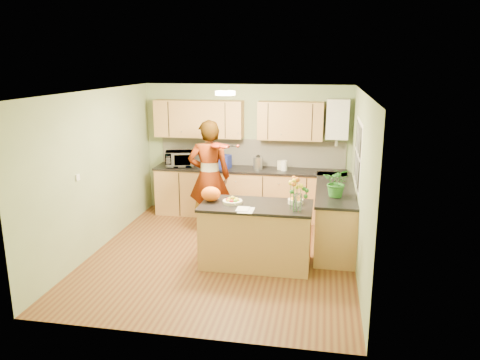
# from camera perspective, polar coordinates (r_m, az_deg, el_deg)

# --- Properties ---
(floor) EXTENTS (4.50, 4.50, 0.00)m
(floor) POSITION_cam_1_polar(r_m,az_deg,el_deg) (7.36, -2.15, -9.11)
(floor) COLOR #582E19
(floor) RESTS_ON ground
(ceiling) EXTENTS (4.00, 4.50, 0.02)m
(ceiling) POSITION_cam_1_polar(r_m,az_deg,el_deg) (6.77, -2.35, 10.72)
(ceiling) COLOR white
(ceiling) RESTS_ON wall_back
(wall_back) EXTENTS (4.00, 0.02, 2.50)m
(wall_back) POSITION_cam_1_polar(r_m,az_deg,el_deg) (9.12, 0.81, 3.73)
(wall_back) COLOR gray
(wall_back) RESTS_ON floor
(wall_front) EXTENTS (4.00, 0.02, 2.50)m
(wall_front) POSITION_cam_1_polar(r_m,az_deg,el_deg) (4.88, -7.98, -5.88)
(wall_front) COLOR gray
(wall_front) RESTS_ON floor
(wall_left) EXTENTS (0.02, 4.50, 2.50)m
(wall_left) POSITION_cam_1_polar(r_m,az_deg,el_deg) (7.63, -17.07, 1.01)
(wall_left) COLOR gray
(wall_left) RESTS_ON floor
(wall_right) EXTENTS (0.02, 4.50, 2.50)m
(wall_right) POSITION_cam_1_polar(r_m,az_deg,el_deg) (6.82, 14.39, -0.35)
(wall_right) COLOR gray
(wall_right) RESTS_ON floor
(back_counter) EXTENTS (3.64, 0.62, 0.94)m
(back_counter) POSITION_cam_1_polar(r_m,az_deg,el_deg) (8.99, 1.10, -1.52)
(back_counter) COLOR #B27E47
(back_counter) RESTS_ON floor
(right_counter) EXTENTS (0.62, 2.24, 0.94)m
(right_counter) POSITION_cam_1_polar(r_m,az_deg,el_deg) (7.84, 11.45, -4.22)
(right_counter) COLOR #B27E47
(right_counter) RESTS_ON floor
(splashback) EXTENTS (3.60, 0.02, 0.52)m
(splashback) POSITION_cam_1_polar(r_m,az_deg,el_deg) (9.10, 1.41, 3.39)
(splashback) COLOR beige
(splashback) RESTS_ON back_counter
(upper_cabinets) EXTENTS (3.20, 0.34, 0.70)m
(upper_cabinets) POSITION_cam_1_polar(r_m,az_deg,el_deg) (8.89, -0.49, 7.38)
(upper_cabinets) COLOR #B27E47
(upper_cabinets) RESTS_ON wall_back
(boiler) EXTENTS (0.40, 0.30, 0.86)m
(boiler) POSITION_cam_1_polar(r_m,az_deg,el_deg) (8.74, 11.79, 7.27)
(boiler) COLOR white
(boiler) RESTS_ON wall_back
(window_right) EXTENTS (0.01, 1.30, 1.05)m
(window_right) POSITION_cam_1_polar(r_m,az_deg,el_deg) (7.34, 14.18, 3.09)
(window_right) COLOR white
(window_right) RESTS_ON wall_right
(light_switch) EXTENTS (0.02, 0.09, 0.09)m
(light_switch) POSITION_cam_1_polar(r_m,az_deg,el_deg) (7.10, -19.17, 0.30)
(light_switch) COLOR white
(light_switch) RESTS_ON wall_left
(ceiling_lamp) EXTENTS (0.30, 0.30, 0.07)m
(ceiling_lamp) POSITION_cam_1_polar(r_m,az_deg,el_deg) (7.06, -1.81, 10.55)
(ceiling_lamp) COLOR #FFEABF
(ceiling_lamp) RESTS_ON ceiling
(peninsula_island) EXTENTS (1.61, 0.82, 0.92)m
(peninsula_island) POSITION_cam_1_polar(r_m,az_deg,el_deg) (6.88, 1.97, -6.65)
(peninsula_island) COLOR #B27E47
(peninsula_island) RESTS_ON floor
(fruit_dish) EXTENTS (0.28, 0.28, 0.10)m
(fruit_dish) POSITION_cam_1_polar(r_m,az_deg,el_deg) (6.78, -0.92, -2.51)
(fruit_dish) COLOR beige
(fruit_dish) RESTS_ON peninsula_island
(orange_bowl) EXTENTS (0.22, 0.22, 0.13)m
(orange_bowl) POSITION_cam_1_polar(r_m,az_deg,el_deg) (6.81, 6.78, -2.42)
(orange_bowl) COLOR beige
(orange_bowl) RESTS_ON peninsula_island
(flower_vase) EXTENTS (0.28, 0.28, 0.52)m
(flower_vase) POSITION_cam_1_polar(r_m,az_deg,el_deg) (6.41, 7.12, -0.80)
(flower_vase) COLOR silver
(flower_vase) RESTS_ON peninsula_island
(orange_bag) EXTENTS (0.35, 0.32, 0.22)m
(orange_bag) POSITION_cam_1_polar(r_m,az_deg,el_deg) (6.87, -3.58, -1.71)
(orange_bag) COLOR orange
(orange_bag) RESTS_ON peninsula_island
(papers) EXTENTS (0.21, 0.29, 0.01)m
(papers) POSITION_cam_1_polar(r_m,az_deg,el_deg) (6.46, 0.74, -3.68)
(papers) COLOR white
(papers) RESTS_ON peninsula_island
(violinist) EXTENTS (0.79, 0.60, 1.97)m
(violinist) POSITION_cam_1_polar(r_m,az_deg,el_deg) (8.07, -3.76, 0.40)
(violinist) COLOR #DDA987
(violinist) RESTS_ON floor
(violin) EXTENTS (0.70, 0.61, 0.18)m
(violin) POSITION_cam_1_polar(r_m,az_deg,el_deg) (7.69, -2.78, 4.23)
(violin) COLOR #4E0C04
(violin) RESTS_ON violinist
(microwave) EXTENTS (0.61, 0.49, 0.29)m
(microwave) POSITION_cam_1_polar(r_m,az_deg,el_deg) (9.12, -7.38, 2.57)
(microwave) COLOR white
(microwave) RESTS_ON back_counter
(blue_box) EXTENTS (0.35, 0.29, 0.25)m
(blue_box) POSITION_cam_1_polar(r_m,az_deg,el_deg) (8.90, -2.22, 2.27)
(blue_box) COLOR navy
(blue_box) RESTS_ON back_counter
(kettle) EXTENTS (0.17, 0.17, 0.32)m
(kettle) POSITION_cam_1_polar(r_m,az_deg,el_deg) (8.79, 2.20, 2.14)
(kettle) COLOR #BABABE
(kettle) RESTS_ON back_counter
(jar_cream) EXTENTS (0.13, 0.13, 0.16)m
(jar_cream) POSITION_cam_1_polar(r_m,az_deg,el_deg) (8.83, 4.89, 1.83)
(jar_cream) COLOR beige
(jar_cream) RESTS_ON back_counter
(jar_white) EXTENTS (0.15, 0.15, 0.19)m
(jar_white) POSITION_cam_1_polar(r_m,az_deg,el_deg) (8.74, 5.38, 1.77)
(jar_white) COLOR white
(jar_white) RESTS_ON back_counter
(potted_plant) EXTENTS (0.48, 0.44, 0.45)m
(potted_plant) POSITION_cam_1_polar(r_m,az_deg,el_deg) (7.12, 11.79, -0.27)
(potted_plant) COLOR #2A6E24
(potted_plant) RESTS_ON right_counter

